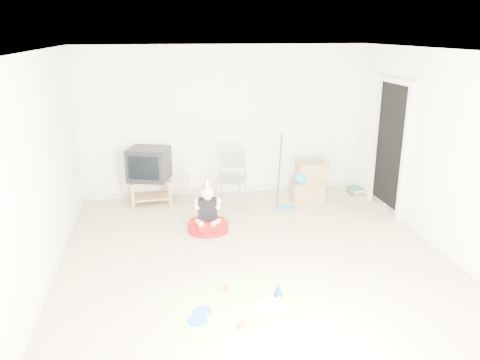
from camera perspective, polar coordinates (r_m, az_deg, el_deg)
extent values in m
plane|color=tan|center=(6.28, 1.57, -8.91)|extent=(5.00, 5.00, 0.00)
cube|color=black|center=(7.82, 17.88, 3.67)|extent=(0.02, 0.90, 2.05)
cube|color=#9C6B46|center=(8.02, -10.92, -0.05)|extent=(0.71, 0.48, 0.03)
cube|color=#9C6B46|center=(8.11, -10.80, -1.98)|extent=(0.71, 0.48, 0.03)
cube|color=#9C6B46|center=(7.90, -12.95, -1.97)|extent=(0.05, 0.05, 0.42)
cube|color=#9C6B46|center=(7.93, -8.52, -1.60)|extent=(0.05, 0.05, 0.42)
cube|color=#9C6B46|center=(8.24, -13.07, -1.14)|extent=(0.05, 0.05, 0.42)
cube|color=#9C6B46|center=(8.27, -8.82, -0.80)|extent=(0.05, 0.05, 0.42)
cube|color=black|center=(7.94, -11.04, 1.93)|extent=(0.77, 0.70, 0.55)
cube|color=#929297|center=(7.68, -1.21, 0.11)|extent=(0.59, 0.58, 0.03)
cylinder|color=#929297|center=(7.73, -2.70, 0.33)|extent=(0.02, 0.02, 1.01)
cylinder|color=#929297|center=(7.63, 0.30, 0.12)|extent=(0.02, 0.02, 1.01)
cube|color=#A27B4E|center=(8.17, 8.21, -1.29)|extent=(0.56, 0.45, 0.35)
cube|color=#A27B4E|center=(8.10, 8.61, 1.06)|extent=(0.48, 0.38, 0.33)
ellipsoid|color=#0D8D96|center=(7.94, 7.45, 0.21)|extent=(0.23, 0.16, 0.19)
cube|color=#2468B8|center=(7.81, 5.56, -3.33)|extent=(0.31, 0.21, 0.03)
cylinder|color=black|center=(7.62, 5.69, 0.82)|extent=(0.18, 0.37, 1.16)
cube|color=#236945|center=(8.72, 13.80, -1.49)|extent=(0.22, 0.29, 0.03)
cube|color=#B54126|center=(8.71, 13.81, -1.30)|extent=(0.22, 0.28, 0.03)
cube|color=beige|center=(8.70, 13.82, -1.11)|extent=(0.23, 0.29, 0.03)
cube|color=#236945|center=(8.69, 13.84, -0.92)|extent=(0.24, 0.29, 0.03)
cylinder|color=maroon|center=(6.88, -3.90, -5.71)|extent=(0.67, 0.67, 0.16)
cube|color=black|center=(6.78, -3.94, -3.71)|extent=(0.29, 0.19, 0.36)
sphere|color=beige|center=(6.69, -3.99, -1.55)|extent=(0.21, 0.21, 0.19)
cone|color=silver|center=(6.64, -4.02, -0.21)|extent=(0.10, 0.10, 0.14)
cube|color=#E02F95|center=(5.23, -0.97, -14.82)|extent=(1.62, 1.37, 0.01)
cube|color=white|center=(5.06, 3.54, -15.45)|extent=(0.41, 0.40, 0.09)
cube|color=#46C45C|center=(5.08, 3.53, -15.79)|extent=(0.41, 0.40, 0.01)
cylinder|color=beige|center=(4.92, 3.20, -15.47)|extent=(0.01, 0.01, 0.06)
cylinder|color=beige|center=(4.95, 3.53, -15.26)|extent=(0.01, 0.01, 0.06)
cylinder|color=beige|center=(4.98, 3.87, -15.04)|extent=(0.01, 0.01, 0.06)
cylinder|color=beige|center=(5.01, 4.19, -14.83)|extent=(0.01, 0.01, 0.06)
cylinder|color=beige|center=(5.04, 4.51, -14.62)|extent=(0.01, 0.01, 0.06)
cylinder|color=beige|center=(5.07, 4.83, -14.41)|extent=(0.01, 0.01, 0.06)
cylinder|color=beige|center=(4.97, 2.25, -15.05)|extent=(0.01, 0.01, 0.06)
cylinder|color=beige|center=(5.00, 2.59, -14.84)|extent=(0.01, 0.01, 0.06)
cylinder|color=beige|center=(5.03, 2.92, -14.64)|extent=(0.01, 0.01, 0.06)
cylinder|color=beige|center=(5.06, 3.25, -14.43)|extent=(0.01, 0.01, 0.06)
cylinder|color=beige|center=(5.09, 3.57, -14.23)|extent=(0.01, 0.01, 0.06)
cylinder|color=blue|center=(5.11, -4.64, -15.64)|extent=(0.26, 0.26, 0.01)
cylinder|color=blue|center=(4.97, -5.22, -16.72)|extent=(0.28, 0.28, 0.01)
cylinder|color=orange|center=(5.42, -1.59, -13.03)|extent=(0.08, 0.08, 0.07)
cylinder|color=orange|center=(4.83, 0.23, -17.24)|extent=(0.07, 0.07, 0.08)
cone|color=#1A3ABB|center=(5.33, 4.71, -13.13)|extent=(0.15, 0.15, 0.16)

